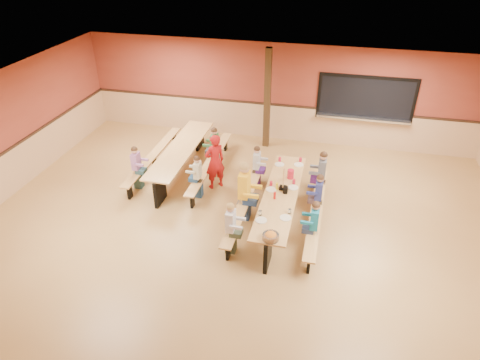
# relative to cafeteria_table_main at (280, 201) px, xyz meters

# --- Properties ---
(ground) EXTENTS (12.00, 12.00, 0.00)m
(ground) POSITION_rel_cafeteria_table_main_xyz_m (-0.82, -0.65, -0.53)
(ground) COLOR olive
(ground) RESTS_ON ground
(room_envelope) EXTENTS (12.04, 10.04, 3.02)m
(room_envelope) POSITION_rel_cafeteria_table_main_xyz_m (-0.82, -0.65, 0.16)
(room_envelope) COLOR brown
(room_envelope) RESTS_ON ground
(kitchen_pass_through) EXTENTS (2.78, 0.28, 1.38)m
(kitchen_pass_through) POSITION_rel_cafeteria_table_main_xyz_m (1.78, 4.31, 0.96)
(kitchen_pass_through) COLOR black
(kitchen_pass_through) RESTS_ON ground
(structural_post) EXTENTS (0.18, 0.18, 3.00)m
(structural_post) POSITION_rel_cafeteria_table_main_xyz_m (-1.02, 3.75, 0.97)
(structural_post) COLOR #302010
(structural_post) RESTS_ON ground
(cafeteria_table_main) EXTENTS (1.91, 3.70, 0.74)m
(cafeteria_table_main) POSITION_rel_cafeteria_table_main_xyz_m (0.00, 0.00, 0.00)
(cafeteria_table_main) COLOR tan
(cafeteria_table_main) RESTS_ON ground
(cafeteria_table_second) EXTENTS (1.91, 3.70, 0.74)m
(cafeteria_table_second) POSITION_rel_cafeteria_table_main_xyz_m (-2.97, 1.60, 0.00)
(cafeteria_table_second) COLOR tan
(cafeteria_table_second) RESTS_ON ground
(seated_child_white_left) EXTENTS (0.36, 0.30, 1.19)m
(seated_child_white_left) POSITION_rel_cafeteria_table_main_xyz_m (-0.83, -1.32, 0.07)
(seated_child_white_left) COLOR silver
(seated_child_white_left) RESTS_ON ground
(seated_adult_yellow) EXTENTS (0.48, 0.39, 1.44)m
(seated_adult_yellow) POSITION_rel_cafeteria_table_main_xyz_m (-0.83, -0.08, 0.19)
(seated_adult_yellow) COLOR yellow
(seated_adult_yellow) RESTS_ON ground
(seated_child_grey_left) EXTENTS (0.34, 0.28, 1.15)m
(seated_child_grey_left) POSITION_rel_cafeteria_table_main_xyz_m (-0.83, 1.33, 0.05)
(seated_child_grey_left) COLOR #BCBCBC
(seated_child_grey_left) RESTS_ON ground
(seated_child_teal_right) EXTENTS (0.35, 0.29, 1.18)m
(seated_child_teal_right) POSITION_rel_cafeteria_table_main_xyz_m (0.83, -0.84, 0.06)
(seated_child_teal_right) COLOR #18718B
(seated_child_teal_right) RESTS_ON ground
(seated_child_navy_right) EXTENTS (0.35, 0.28, 1.16)m
(seated_child_navy_right) POSITION_rel_cafeteria_table_main_xyz_m (0.83, 0.28, 0.06)
(seated_child_navy_right) COLOR navy
(seated_child_navy_right) RESTS_ON ground
(seated_child_char_right) EXTENTS (0.39, 0.32, 1.26)m
(seated_child_char_right) POSITION_rel_cafeteria_table_main_xyz_m (0.83, 1.20, 0.10)
(seated_child_char_right) COLOR #53565E
(seated_child_char_right) RESTS_ON ground
(seated_child_purple_sec) EXTENTS (0.35, 0.28, 1.16)m
(seated_child_purple_sec) POSITION_rel_cafeteria_table_main_xyz_m (-3.80, 0.57, 0.06)
(seated_child_purple_sec) COLOR #9F659D
(seated_child_purple_sec) RESTS_ON ground
(seated_child_green_sec) EXTENTS (0.37, 0.31, 1.22)m
(seated_child_green_sec) POSITION_rel_cafeteria_table_main_xyz_m (-2.15, 2.01, 0.08)
(seated_child_green_sec) COLOR #316537
(seated_child_green_sec) RESTS_ON ground
(seated_child_tan_sec) EXTENTS (0.33, 0.27, 1.13)m
(seated_child_tan_sec) POSITION_rel_cafeteria_table_main_xyz_m (-2.15, 0.53, 0.04)
(seated_child_tan_sec) COLOR beige
(seated_child_tan_sec) RESTS_ON ground
(standing_woman) EXTENTS (0.64, 0.63, 1.49)m
(standing_woman) POSITION_rel_cafeteria_table_main_xyz_m (-1.86, 1.07, 0.22)
(standing_woman) COLOR #AC1314
(standing_woman) RESTS_ON ground
(punch_pitcher) EXTENTS (0.16, 0.16, 0.22)m
(punch_pitcher) POSITION_rel_cafeteria_table_main_xyz_m (0.12, 0.72, 0.32)
(punch_pitcher) COLOR red
(punch_pitcher) RESTS_ON cafeteria_table_main
(chip_bowl) EXTENTS (0.32, 0.32, 0.15)m
(chip_bowl) POSITION_rel_cafeteria_table_main_xyz_m (0.06, -1.65, 0.29)
(chip_bowl) COLOR orange
(chip_bowl) RESTS_ON cafeteria_table_main
(napkin_dispenser) EXTENTS (0.10, 0.14, 0.13)m
(napkin_dispenser) POSITION_rel_cafeteria_table_main_xyz_m (0.09, 0.06, 0.28)
(napkin_dispenser) COLOR black
(napkin_dispenser) RESTS_ON cafeteria_table_main
(condiment_mustard) EXTENTS (0.06, 0.06, 0.17)m
(condiment_mustard) POSITION_rel_cafeteria_table_main_xyz_m (-0.12, 0.14, 0.30)
(condiment_mustard) COLOR yellow
(condiment_mustard) RESTS_ON cafeteria_table_main
(condiment_ketchup) EXTENTS (0.06, 0.06, 0.17)m
(condiment_ketchup) POSITION_rel_cafeteria_table_main_xyz_m (-0.10, -0.25, 0.30)
(condiment_ketchup) COLOR #B2140F
(condiment_ketchup) RESTS_ON cafeteria_table_main
(table_paddle) EXTENTS (0.16, 0.16, 0.56)m
(table_paddle) POSITION_rel_cafeteria_table_main_xyz_m (0.01, 0.20, 0.35)
(table_paddle) COLOR black
(table_paddle) RESTS_ON cafeteria_table_main
(place_settings) EXTENTS (0.65, 3.30, 0.11)m
(place_settings) POSITION_rel_cafeteria_table_main_xyz_m (0.00, 0.00, 0.27)
(place_settings) COLOR beige
(place_settings) RESTS_ON cafeteria_table_main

